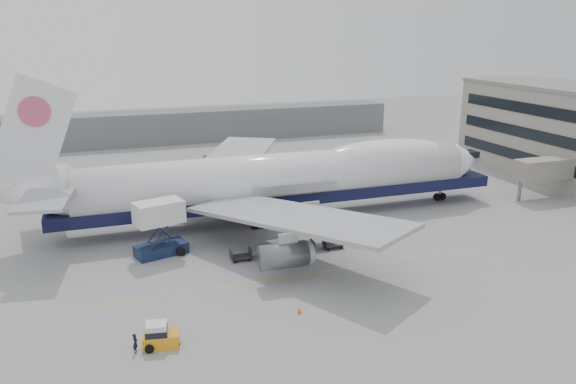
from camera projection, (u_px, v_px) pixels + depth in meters
name	position (u px, v px, depth m)	size (l,w,h in m)	color
ground	(313.00, 250.00, 64.43)	(260.00, 260.00, 0.00)	gray
apron_line	(334.00, 271.00, 58.99)	(60.00, 0.15, 0.01)	gold
hangar	(153.00, 128.00, 123.70)	(110.00, 8.00, 7.00)	slate
airliner	(284.00, 177.00, 73.94)	(67.00, 55.30, 19.98)	white
catering_truck	(160.00, 225.00, 62.29)	(6.17, 4.94, 6.24)	#162544
baggage_tug	(159.00, 336.00, 44.65)	(3.04, 1.98, 2.07)	orange
ground_worker	(135.00, 343.00, 43.88)	(0.59, 0.38, 1.61)	black
traffic_cone	(299.00, 310.00, 50.06)	(0.40, 0.40, 0.59)	#EA560C
dolly_0	(241.00, 256.00, 61.41)	(2.30, 1.35, 1.30)	#2D2D30
dolly_1	(273.00, 252.00, 62.58)	(2.30, 1.35, 1.30)	#2D2D30
dolly_2	(304.00, 248.00, 63.75)	(2.30, 1.35, 1.30)	#2D2D30
dolly_3	(333.00, 244.00, 64.92)	(2.30, 1.35, 1.30)	#2D2D30
dolly_4	(362.00, 240.00, 66.09)	(2.30, 1.35, 1.30)	#2D2D30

